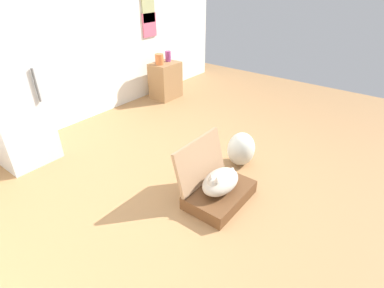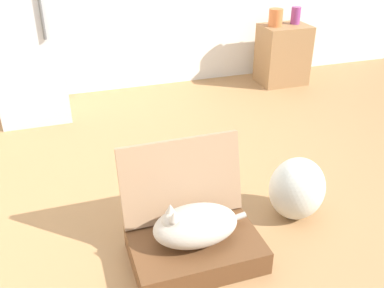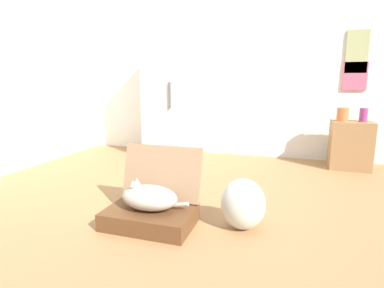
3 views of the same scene
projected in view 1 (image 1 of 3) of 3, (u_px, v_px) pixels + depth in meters
name	position (u px, v px, depth m)	size (l,w,h in m)	color
ground_plane	(198.00, 176.00, 3.22)	(7.68, 7.68, 0.00)	#9E7247
wall_back	(57.00, 28.00, 3.77)	(6.40, 0.15, 2.60)	silver
suitcase_base	(220.00, 195.00, 2.85)	(0.67, 0.45, 0.13)	brown
suitcase_lid	(200.00, 161.00, 2.83)	(0.67, 0.45, 0.04)	#9B7756
cat	(220.00, 182.00, 2.76)	(0.52, 0.28, 0.23)	#B2A899
plastic_bag_white	(241.00, 149.00, 3.34)	(0.33, 0.30, 0.39)	silver
refrigerator	(8.00, 91.00, 3.11)	(0.56, 0.60, 1.67)	#B7BABC
side_table	(166.00, 81.00, 5.10)	(0.48, 0.37, 0.61)	olive
vase_tall	(159.00, 59.00, 4.83)	(0.14, 0.14, 0.17)	#CC6B38
vase_short	(168.00, 56.00, 5.01)	(0.10, 0.10, 0.17)	#8C387A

